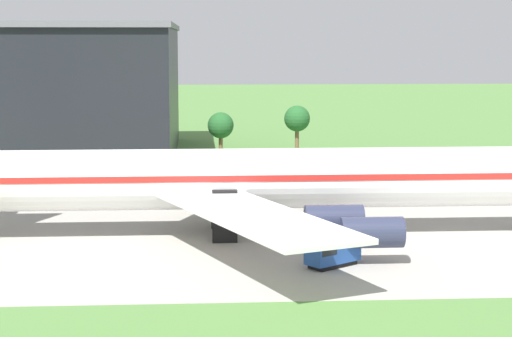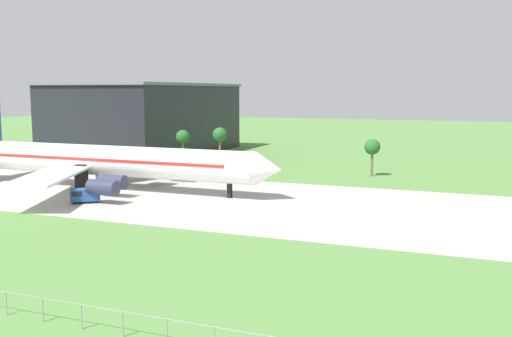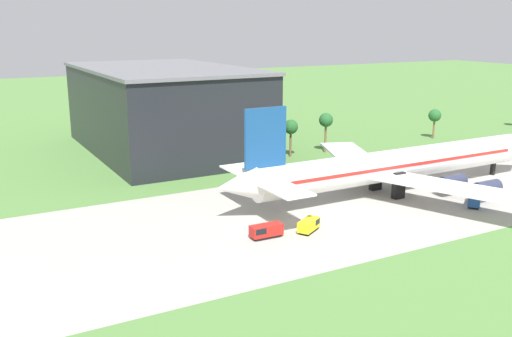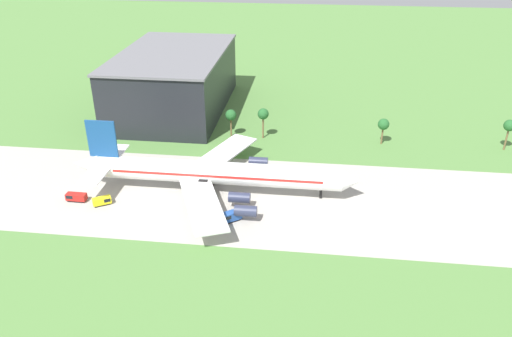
{
  "view_description": "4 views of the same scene",
  "coord_description": "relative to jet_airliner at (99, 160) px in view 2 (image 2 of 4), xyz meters",
  "views": [
    {
      "loc": [
        -45.4,
        -88.7,
        19.56
      ],
      "look_at": [
        -39.55,
        2.02,
        6.67
      ],
      "focal_mm": 65.0,
      "sensor_mm": 36.0,
      "label": 1
    },
    {
      "loc": [
        29.63,
        -91.03,
        19.33
      ],
      "look_at": [
        -7.29,
        2.02,
        5.67
      ],
      "focal_mm": 40.0,
      "sensor_mm": 36.0,
      "label": 2
    },
    {
      "loc": [
        -116.34,
        -79.28,
        32.21
      ],
      "look_at": [
        -71.81,
        2.02,
        8.67
      ],
      "focal_mm": 40.0,
      "sensor_mm": 36.0,
      "label": 3
    },
    {
      "loc": [
        -15.79,
        -111.12,
        67.13
      ],
      "look_at": [
        -29.81,
        5.0,
        6.0
      ],
      "focal_mm": 35.0,
      "sensor_mm": 36.0,
      "label": 4
    }
  ],
  "objects": [
    {
      "name": "palm_tree_row",
      "position": [
        35.24,
        36.35,
        1.93
      ],
      "size": [
        90.12,
        3.6,
        10.25
      ],
      "color": "brown",
      "rests_on": "ground_plane"
    },
    {
      "name": "taxiway_strip",
      "position": [
        40.85,
        -2.02,
        -5.61
      ],
      "size": [
        320.0,
        44.0,
        0.02
      ],
      "color": "#A8A399",
      "rests_on": "ground_plane"
    },
    {
      "name": "fuel_truck",
      "position": [
        6.91,
        -13.67,
        -4.25
      ],
      "size": [
        5.2,
        4.58,
        2.54
      ],
      "color": "black",
      "rests_on": "ground_plane"
    },
    {
      "name": "ground_plane",
      "position": [
        40.85,
        -2.02,
        -5.62
      ],
      "size": [
        600.0,
        600.0,
        0.0
      ],
      "primitive_type": "plane",
      "color": "#517F3D"
    },
    {
      "name": "jet_airliner",
      "position": [
        0.0,
        0.0,
        0.0
      ],
      "size": [
        76.8,
        55.1,
        18.86
      ],
      "color": "white",
      "rests_on": "ground_plane"
    },
    {
      "name": "perimeter_fence",
      "position": [
        40.85,
        -57.02,
        -4.17
      ],
      "size": [
        80.1,
        0.1,
        2.1
      ],
      "color": "gray",
      "rests_on": "ground_plane"
    },
    {
      "name": "terminal_building",
      "position": [
        -26.03,
        59.18,
        5.22
      ],
      "size": [
        36.72,
        61.2,
        21.64
      ],
      "color": "black",
      "rests_on": "ground_plane"
    }
  ]
}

